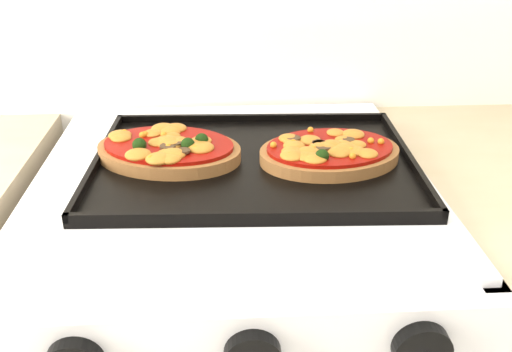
{
  "coord_description": "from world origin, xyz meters",
  "views": [
    {
      "loc": [
        0.02,
        0.92,
        1.29
      ],
      "look_at": [
        0.07,
        1.66,
        0.92
      ],
      "focal_mm": 40.0,
      "sensor_mm": 36.0,
      "label": 1
    }
  ],
  "objects": [
    {
      "name": "knob_right",
      "position": [
        0.22,
        1.37,
        0.85
      ],
      "size": [
        0.06,
        0.02,
        0.06
      ],
      "primitive_type": "cylinder",
      "rotation": [
        1.57,
        0.0,
        0.0
      ],
      "color": "black",
      "rests_on": "control_panel"
    },
    {
      "name": "baking_tray",
      "position": [
        0.07,
        1.71,
        0.92
      ],
      "size": [
        0.5,
        0.38,
        0.02
      ],
      "primitive_type": "cube",
      "rotation": [
        0.0,
        0.0,
        -0.04
      ],
      "color": "black",
      "rests_on": "stove"
    },
    {
      "name": "control_panel",
      "position": [
        0.03,
        1.39,
        0.85
      ],
      "size": [
        0.6,
        0.02,
        0.09
      ],
      "primitive_type": "cube",
      "color": "silver",
      "rests_on": "stove"
    },
    {
      "name": "pizza_left",
      "position": [
        -0.06,
        1.73,
        0.94
      ],
      "size": [
        0.26,
        0.21,
        0.03
      ],
      "primitive_type": null,
      "rotation": [
        0.0,
        0.0,
        -0.27
      ],
      "color": "brown",
      "rests_on": "baking_tray"
    },
    {
      "name": "pizza_right",
      "position": [
        0.18,
        1.71,
        0.94
      ],
      "size": [
        0.24,
        0.19,
        0.03
      ],
      "primitive_type": null,
      "rotation": [
        0.0,
        0.0,
        0.14
      ],
      "color": "brown",
      "rests_on": "baking_tray"
    }
  ]
}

